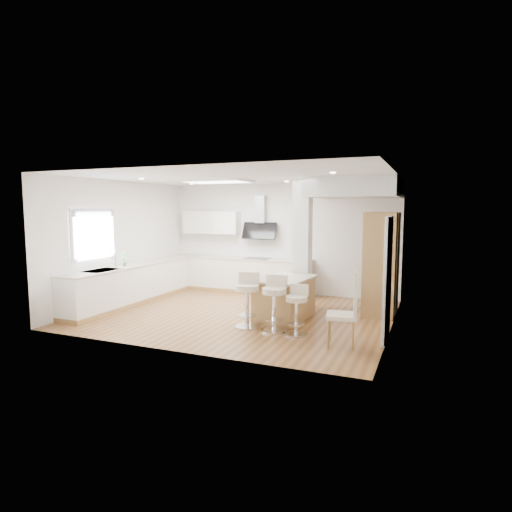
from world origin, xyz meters
The scene contains 18 objects.
ground centered at (0.00, 0.00, 0.00)m, with size 6.00×6.00×0.00m, color #926136.
ceiling centered at (0.00, 0.00, 0.00)m, with size 6.00×5.00×0.02m, color silver.
wall_back centered at (0.00, 2.50, 1.40)m, with size 6.00×0.04×2.80m, color white.
wall_left centered at (-3.00, 0.00, 1.40)m, with size 0.04×5.00×2.80m, color white.
wall_right centered at (3.00, 0.00, 1.40)m, with size 0.04×5.00×2.80m, color white.
skylight centered at (-0.79, 0.60, 2.77)m, with size 4.10×2.10×0.06m.
window_left centered at (-2.96, -0.90, 1.69)m, with size 0.06×1.28×1.07m.
doorway_right centered at (2.97, -0.60, 1.00)m, with size 0.05×1.00×2.10m.
counter_left centered at (-2.70, 0.23, 0.46)m, with size 0.63×4.50×1.35m.
counter_back centered at (-0.91, 2.22, 0.70)m, with size 3.62×0.63×2.50m.
pillar centered at (1.05, 0.95, 1.40)m, with size 0.35×0.35×2.80m.
soffit centered at (2.10, 1.40, 2.60)m, with size 1.78×2.20×0.40m.
oven_column centered at (2.68, 1.23, 1.05)m, with size 0.63×1.21×2.10m.
peninsula centered at (0.97, 0.00, 0.41)m, with size 1.02×1.43×0.88m.
bar_stool_a centered at (0.54, -0.85, 0.57)m, with size 0.53×0.53×1.01m.
bar_stool_b centered at (1.09, -0.90, 0.56)m, with size 0.48×0.48×1.00m.
bar_stool_c centered at (1.52, -0.96, 0.49)m, with size 0.41×0.41×0.87m.
dining_chair centered at (2.45, -1.24, 0.64)m, with size 0.54×0.54×1.20m.
Camera 1 is at (3.62, -7.89, 2.18)m, focal length 30.00 mm.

